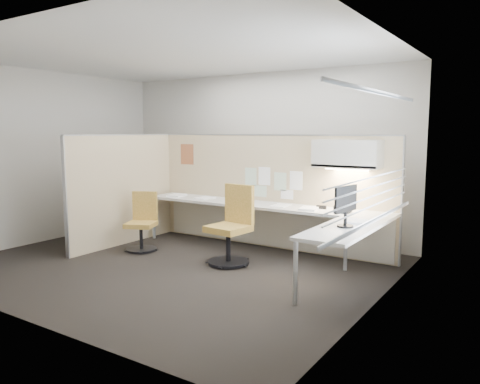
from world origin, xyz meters
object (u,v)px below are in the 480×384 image
Objects in this scene: chair_left at (142,224)px; chair_right at (232,228)px; monitor at (346,204)px; phone at (343,209)px; desk at (275,216)px.

chair_left is 1.57m from chair_right.
phone is (-0.38, 0.91, -0.22)m from monitor.
monitor is at bearing -67.43° from phone.
chair_right is 2.28× the size of monitor.
monitor reaches higher than phone.
chair_left is (-1.88, -0.78, -0.19)m from desk.
phone is at bearing 34.92° from chair_right.
chair_right is at bearing 92.92° from monitor.
desk is 1.01m from phone.
monitor is at bearing -0.54° from chair_right.
phone is (1.31, 0.73, 0.28)m from chair_right.
chair_right reaches higher than desk.
chair_right is (1.56, 0.14, 0.09)m from chair_left.
desk is at bearing 68.16° from monitor.
phone reaches higher than desk.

